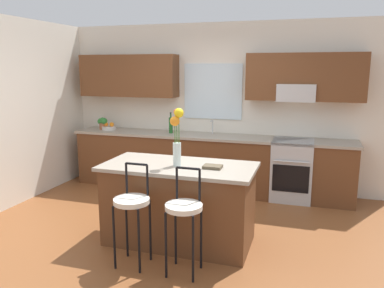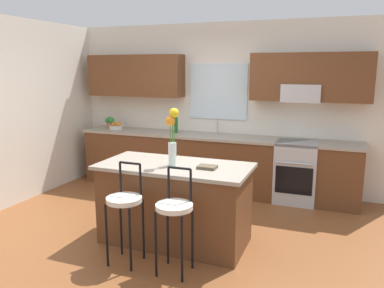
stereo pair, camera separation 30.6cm
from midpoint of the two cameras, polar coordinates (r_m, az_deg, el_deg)
name	(u,v)px [view 2 (the right image)]	position (r m, az deg, el deg)	size (l,w,h in m)	color
ground_plane	(169,230)	(4.85, -1.61, -12.80)	(14.00, 14.00, 0.00)	brown
wall_left	(19,111)	(6.16, -23.15, 4.51)	(0.12, 4.60, 2.70)	silver
back_wall_assembly	(220,97)	(6.32, 5.55, 6.97)	(5.60, 0.50, 2.70)	silver
counter_run	(212,163)	(6.22, 4.43, -2.83)	(4.56, 0.64, 0.92)	brown
sink_faucet	(217,126)	(6.23, 5.19, 2.76)	(0.02, 0.13, 0.23)	#B7BABC
oven_range	(296,171)	(5.97, 16.75, -3.96)	(0.60, 0.64, 0.92)	#B7BABC
kitchen_island	(175,203)	(4.41, -0.57, -8.86)	(1.71, 0.84, 0.92)	brown
bar_stool_near	(125,204)	(3.92, -7.82, -8.90)	(0.36, 0.36, 1.04)	black
bar_stool_middle	(175,211)	(3.70, -0.23, -10.05)	(0.36, 0.36, 1.04)	black
flower_vase	(172,133)	(4.15, -0.87, 1.60)	(0.14, 0.14, 0.64)	silver
cookbook	(207,167)	(4.11, 4.43, -3.48)	(0.20, 0.15, 0.03)	brown
fruit_bowl_oranges	(116,127)	(6.84, -10.02, 2.58)	(0.24, 0.24, 0.13)	silver
bottle_olive_oil	(176,125)	(6.31, -1.04, 2.92)	(0.06, 0.06, 0.34)	#1E5923
potted_plant_small	(110,122)	(6.89, -10.96, 3.29)	(0.19, 0.13, 0.21)	#9E5B3D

